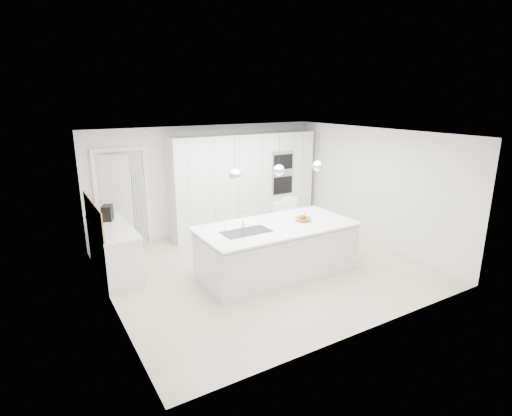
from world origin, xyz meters
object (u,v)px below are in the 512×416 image
bar_stool_left (283,227)px  espresso_machine (107,213)px  fruit_bowl (303,219)px  island_base (278,250)px  bar_stool_right (292,223)px

bar_stool_left → espresso_machine: bearing=157.4°
fruit_bowl → bar_stool_left: bearing=80.4°
bar_stool_left → island_base: bearing=-134.1°
island_base → fruit_bowl: 0.75m
espresso_machine → fruit_bowl: bearing=-8.9°
island_base → bar_stool_right: (1.02, 0.96, 0.09)m
island_base → bar_stool_left: (0.70, 0.85, 0.08)m
island_base → espresso_machine: espresso_machine is taller
fruit_bowl → bar_stool_right: 1.14m
island_base → fruit_bowl: fruit_bowl is taller
island_base → espresso_machine: bearing=143.1°
espresso_machine → bar_stool_right: espresso_machine is taller
island_base → espresso_machine: size_ratio=9.80×
fruit_bowl → bar_stool_left: (0.14, 0.85, -0.42)m
espresso_machine → bar_stool_left: (3.23, -1.05, -0.53)m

